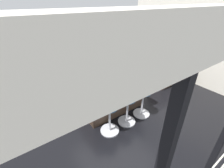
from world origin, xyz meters
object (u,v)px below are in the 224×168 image
Objects in this scene: stool_middle at (127,111)px; cutting_board at (114,78)px; oven_range at (147,58)px; stool_near_camera at (110,120)px; stool_by_window at (142,104)px; apple_yellow at (112,79)px; water_bottle at (96,78)px; kitchen_island at (110,93)px.

cutting_board is at bearing -93.85° from stool_middle.
stool_middle is 1.97× the size of cutting_board.
oven_range reaches higher than stool_near_camera.
stool_by_window is at bearing 180.00° from stool_near_camera.
apple_yellow is at bearing -129.23° from stool_near_camera.
water_bottle is at bearing -24.50° from apple_yellow.
stool_middle is (0.52, 0.00, 0.00)m from stool_by_window.
cutting_board is at bearing -148.24° from apple_yellow.
oven_range is at bearing -144.23° from stool_middle.
oven_range is 3.82m from water_bottle.
stool_by_window is at bearing 142.53° from water_bottle.
cutting_board is 1.15× the size of water_bottle.
water_bottle is (0.36, -0.16, 0.06)m from apple_yellow.
water_bottle reaches higher than apple_yellow.
oven_range is 0.52× the size of kitchen_island.
kitchen_island is 0.50m from cutting_board.
water_bottle is at bearing 23.03° from oven_range.
stool_near_camera is at bearing 0.00° from stool_by_window.
stool_middle is 0.52m from stool_near_camera.
stool_near_camera is at bearing 31.61° from oven_range.
cutting_board is (3.01, 1.57, 0.53)m from oven_range.
water_bottle is at bearing 1.67° from kitchen_island.
stool_near_camera is at bearing 50.77° from apple_yellow.
cutting_board is at bearing 27.60° from oven_range.
water_bottle reaches higher than stool_by_window.
cutting_board is (-0.56, -0.62, 0.63)m from stool_near_camera.
stool_by_window and stool_middle have the same top height.
oven_range is 1.22× the size of stool_middle.
kitchen_island is 0.56m from apple_yellow.
apple_yellow is at bearing 155.50° from water_bottle.
kitchen_island is at bearing -125.34° from stool_near_camera.
stool_by_window is 1.04m from stool_near_camera.
kitchen_island is at bearing -110.10° from apple_yellow.
cutting_board is (0.48, -0.62, 0.63)m from stool_by_window.
stool_by_window is 1.00× the size of stool_middle.
apple_yellow reaches higher than cutting_board.
oven_range reaches higher than stool_middle.
kitchen_island reaches higher than stool_near_camera.
stool_middle is at bearing 90.00° from kitchen_island.
water_bottle is (3.47, 1.47, 0.64)m from oven_range.
stool_by_window is 1.00× the size of stool_near_camera.
oven_range reaches higher than stool_by_window.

